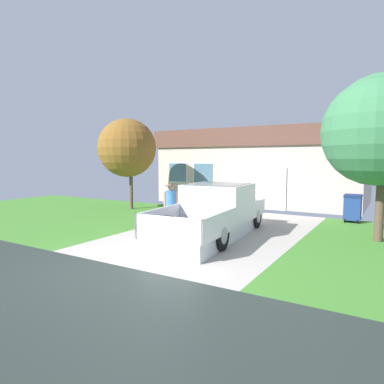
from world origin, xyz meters
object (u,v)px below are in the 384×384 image
at_px(wheeled_trash_bin, 353,207).
at_px(house_with_garage, 265,166).
at_px(person_with_hat, 171,204).
at_px(neighbor_tree, 379,128).
at_px(pickup_truck, 217,212).
at_px(front_yard_tree, 129,147).
at_px(handbag, 168,228).

bearing_deg(wheeled_trash_bin, house_with_garage, 138.22).
height_order(person_with_hat, neighbor_tree, neighbor_tree).
distance_m(pickup_truck, front_yard_tree, 7.20).
bearing_deg(handbag, wheeled_trash_bin, 46.48).
xyz_separation_m(pickup_truck, house_with_garage, (-1.53, 9.00, 1.30)).
bearing_deg(house_with_garage, handbag, -89.56).
height_order(pickup_truck, house_with_garage, house_with_garage).
relative_size(house_with_garage, neighbor_tree, 2.25).
height_order(pickup_truck, handbag, pickup_truck).
xyz_separation_m(pickup_truck, neighbor_tree, (4.31, 1.56, 2.56)).
height_order(neighbor_tree, wheeled_trash_bin, neighbor_tree).
distance_m(pickup_truck, handbag, 1.68).
bearing_deg(front_yard_tree, wheeled_trash_bin, 9.47).
xyz_separation_m(person_with_hat, wheeled_trash_bin, (4.94, 4.99, -0.36)).
relative_size(pickup_truck, person_with_hat, 3.45).
relative_size(front_yard_tree, wheeled_trash_bin, 4.09).
bearing_deg(wheeled_trash_bin, neighbor_tree, -74.09).
bearing_deg(wheeled_trash_bin, pickup_truck, -127.33).
relative_size(person_with_hat, front_yard_tree, 0.38).
bearing_deg(house_with_garage, pickup_truck, -80.37).
bearing_deg(neighbor_tree, person_with_hat, -160.87).
distance_m(neighbor_tree, wheeled_trash_bin, 4.10).
bearing_deg(neighbor_tree, house_with_garage, 128.14).
bearing_deg(pickup_truck, house_with_garage, 95.08).
relative_size(person_with_hat, wheeled_trash_bin, 1.55).
height_order(house_with_garage, front_yard_tree, front_yard_tree).
relative_size(person_with_hat, neighbor_tree, 0.33).
distance_m(pickup_truck, house_with_garage, 9.22).
distance_m(person_with_hat, front_yard_tree, 6.14).
xyz_separation_m(person_with_hat, front_yard_tree, (-4.71, 3.38, 2.01)).
bearing_deg(person_with_hat, wheeled_trash_bin, 10.40).
xyz_separation_m(person_with_hat, house_with_garage, (-0.05, 9.45, 1.07)).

